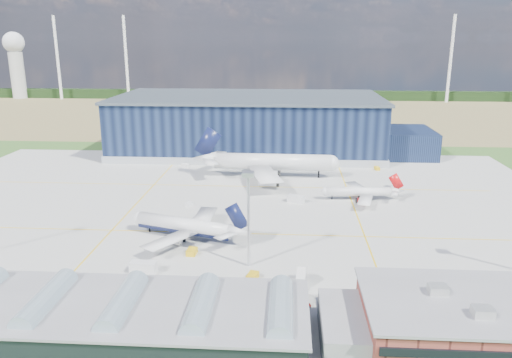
# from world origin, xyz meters

# --- Properties ---
(ground) EXTENTS (600.00, 600.00, 0.00)m
(ground) POSITION_xyz_m (0.00, 0.00, 0.00)
(ground) COLOR #345A22
(ground) RESTS_ON ground
(apron) EXTENTS (220.00, 160.00, 0.08)m
(apron) POSITION_xyz_m (0.00, 10.00, 0.03)
(apron) COLOR #A0A09B
(apron) RESTS_ON ground
(farmland) EXTENTS (600.00, 220.00, 0.01)m
(farmland) POSITION_xyz_m (0.00, 220.00, 0.00)
(farmland) COLOR #93794F
(farmland) RESTS_ON ground
(treeline) EXTENTS (600.00, 8.00, 8.00)m
(treeline) POSITION_xyz_m (0.00, 300.00, 4.00)
(treeline) COLOR black
(treeline) RESTS_ON ground
(horizon_dressing) EXTENTS (440.20, 18.00, 70.00)m
(horizon_dressing) POSITION_xyz_m (-191.30, 294.39, 34.20)
(horizon_dressing) COLOR white
(horizon_dressing) RESTS_ON ground
(hangar) EXTENTS (145.00, 62.00, 26.10)m
(hangar) POSITION_xyz_m (2.81, 94.80, 11.62)
(hangar) COLOR black
(hangar) RESTS_ON ground
(ops_building) EXTENTS (46.00, 23.00, 10.90)m
(ops_building) POSITION_xyz_m (55.01, -60.00, 4.79)
(ops_building) COLOR brown
(ops_building) RESTS_ON ground
(glass_concourse) EXTENTS (78.00, 23.00, 8.60)m
(glass_concourse) POSITION_xyz_m (-6.45, -60.00, 3.69)
(glass_concourse) COLOR black
(glass_concourse) RESTS_ON ground
(light_mast_center) EXTENTS (2.60, 2.60, 23.00)m
(light_mast_center) POSITION_xyz_m (10.00, -30.00, 15.43)
(light_mast_center) COLOR silver
(light_mast_center) RESTS_ON ground
(airliner_navy) EXTENTS (44.38, 43.89, 11.52)m
(airliner_navy) POSITION_xyz_m (-8.56, -14.01, 5.76)
(airliner_navy) COLOR silver
(airliner_navy) RESTS_ON ground
(airliner_red) EXTENTS (28.76, 28.19, 9.02)m
(airliner_red) POSITION_xyz_m (42.33, 22.00, 4.51)
(airliner_red) COLOR silver
(airliner_red) RESTS_ON ground
(airliner_widebody) EXTENTS (58.30, 57.09, 18.57)m
(airliner_widebody) POSITION_xyz_m (12.88, 48.70, 9.29)
(airliner_widebody) COLOR silver
(airliner_widebody) RESTS_ON ground
(gse_tug_a) EXTENTS (2.87, 3.85, 1.43)m
(gse_tug_a) POSITION_xyz_m (11.43, -36.71, 0.72)
(gse_tug_a) COLOR gold
(gse_tug_a) RESTS_ON ground
(gse_tug_b) EXTENTS (2.48, 3.51, 1.45)m
(gse_tug_b) POSITION_xyz_m (-4.59, -24.47, 0.73)
(gse_tug_b) COLOR gold
(gse_tug_b) RESTS_ON ground
(gse_van_a) EXTENTS (6.15, 2.97, 2.62)m
(gse_van_a) POSITION_xyz_m (-13.77, -34.91, 1.31)
(gse_van_a) COLOR silver
(gse_van_a) RESTS_ON ground
(gse_cart_a) EXTENTS (2.76, 3.20, 1.17)m
(gse_cart_a) POSITION_xyz_m (-12.54, 12.10, 0.58)
(gse_cart_a) COLOR silver
(gse_cart_a) RESTS_ON ground
(gse_van_b) EXTENTS (5.94, 4.53, 2.47)m
(gse_van_b) POSITION_xyz_m (21.66, 17.82, 1.24)
(gse_van_b) COLOR silver
(gse_van_b) RESTS_ON ground
(gse_tug_c) EXTENTS (2.15, 3.12, 1.28)m
(gse_tug_c) POSITION_xyz_m (55.12, 62.00, 0.64)
(gse_tug_c) COLOR gold
(gse_tug_c) RESTS_ON ground
(gse_cart_b) EXTENTS (3.45, 2.92, 1.27)m
(gse_cart_b) POSITION_xyz_m (-23.94, 62.00, 0.64)
(gse_cart_b) COLOR silver
(gse_cart_b) RESTS_ON ground
(gse_van_c) EXTENTS (4.98, 2.93, 2.25)m
(gse_van_c) POSITION_xyz_m (19.82, -46.00, 1.13)
(gse_van_c) COLOR silver
(gse_van_c) RESTS_ON ground
(airstair) EXTENTS (2.46, 4.98, 3.06)m
(airstair) POSITION_xyz_m (22.22, -38.39, 1.53)
(airstair) COLOR silver
(airstair) RESTS_ON ground
(car_a) EXTENTS (3.67, 2.34, 1.16)m
(car_a) POSITION_xyz_m (22.23, -48.00, 0.58)
(car_a) COLOR #99999E
(car_a) RESTS_ON ground
(car_b) EXTENTS (4.00, 1.67, 1.29)m
(car_b) POSITION_xyz_m (46.58, -48.00, 0.64)
(car_b) COLOR #99999E
(car_b) RESTS_ON ground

